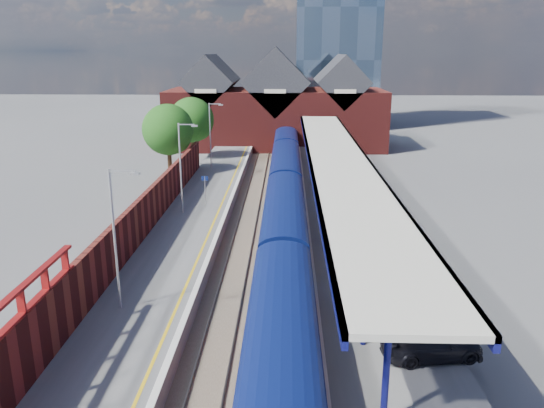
{
  "coord_description": "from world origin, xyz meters",
  "views": [
    {
      "loc": [
        1.66,
        -17.42,
        13.18
      ],
      "look_at": [
        0.58,
        19.12,
        2.6
      ],
      "focal_mm": 35.0,
      "sensor_mm": 36.0,
      "label": 1
    }
  ],
  "objects_px": {
    "lamp_post_c": "(182,163)",
    "lamp_post_d": "(211,132)",
    "train": "(285,189)",
    "parked_car_silver": "(388,253)",
    "parked_car_blue": "(371,236)",
    "platform_sign": "(205,186)",
    "parked_car_dark": "(432,344)",
    "lamp_post_b": "(117,231)",
    "parked_car_red": "(398,276)"
  },
  "relations": [
    {
      "from": "parked_car_blue",
      "to": "parked_car_dark",
      "type": "bearing_deg",
      "value": 178.59
    },
    {
      "from": "train",
      "to": "parked_car_silver",
      "type": "relative_size",
      "value": 14.21
    },
    {
      "from": "parked_car_silver",
      "to": "platform_sign",
      "type": "bearing_deg",
      "value": 45.36
    },
    {
      "from": "train",
      "to": "parked_car_blue",
      "type": "xyz_separation_m",
      "value": [
        5.64,
        -10.18,
        -0.51
      ]
    },
    {
      "from": "lamp_post_c",
      "to": "parked_car_silver",
      "type": "bearing_deg",
      "value": -36.01
    },
    {
      "from": "train",
      "to": "lamp_post_b",
      "type": "height_order",
      "value": "lamp_post_b"
    },
    {
      "from": "parked_car_dark",
      "to": "parked_car_blue",
      "type": "distance_m",
      "value": 13.16
    },
    {
      "from": "train",
      "to": "parked_car_blue",
      "type": "distance_m",
      "value": 11.65
    },
    {
      "from": "lamp_post_c",
      "to": "parked_car_silver",
      "type": "height_order",
      "value": "lamp_post_c"
    },
    {
      "from": "train",
      "to": "parked_car_dark",
      "type": "xyz_separation_m",
      "value": [
        6.18,
        -23.33,
        -0.52
      ]
    },
    {
      "from": "train",
      "to": "platform_sign",
      "type": "bearing_deg",
      "value": -168.08
    },
    {
      "from": "lamp_post_c",
      "to": "lamp_post_b",
      "type": "bearing_deg",
      "value": -90.0
    },
    {
      "from": "parked_car_red",
      "to": "parked_car_dark",
      "type": "distance_m",
      "value": 6.66
    },
    {
      "from": "lamp_post_c",
      "to": "parked_car_dark",
      "type": "bearing_deg",
      "value": -54.88
    },
    {
      "from": "lamp_post_d",
      "to": "parked_car_silver",
      "type": "bearing_deg",
      "value": -61.9
    },
    {
      "from": "lamp_post_b",
      "to": "parked_car_blue",
      "type": "height_order",
      "value": "lamp_post_b"
    },
    {
      "from": "platform_sign",
      "to": "parked_car_dark",
      "type": "xyz_separation_m",
      "value": [
        12.67,
        -21.96,
        -1.08
      ]
    },
    {
      "from": "train",
      "to": "parked_car_silver",
      "type": "height_order",
      "value": "train"
    },
    {
      "from": "platform_sign",
      "to": "parked_car_red",
      "type": "xyz_separation_m",
      "value": [
        12.6,
        -15.3,
        -1.01
      ]
    },
    {
      "from": "train",
      "to": "parked_car_blue",
      "type": "bearing_deg",
      "value": -61.01
    },
    {
      "from": "lamp_post_c",
      "to": "lamp_post_d",
      "type": "distance_m",
      "value": 16.0
    },
    {
      "from": "train",
      "to": "lamp_post_d",
      "type": "height_order",
      "value": "lamp_post_d"
    },
    {
      "from": "parked_car_red",
      "to": "parked_car_blue",
      "type": "height_order",
      "value": "parked_car_red"
    },
    {
      "from": "lamp_post_b",
      "to": "platform_sign",
      "type": "height_order",
      "value": "lamp_post_b"
    },
    {
      "from": "train",
      "to": "platform_sign",
      "type": "height_order",
      "value": "platform_sign"
    },
    {
      "from": "platform_sign",
      "to": "parked_car_blue",
      "type": "height_order",
      "value": "platform_sign"
    },
    {
      "from": "lamp_post_c",
      "to": "lamp_post_d",
      "type": "xyz_separation_m",
      "value": [
        0.0,
        16.0,
        0.0
      ]
    },
    {
      "from": "lamp_post_b",
      "to": "lamp_post_d",
      "type": "bearing_deg",
      "value": 90.0
    },
    {
      "from": "lamp_post_b",
      "to": "parked_car_dark",
      "type": "height_order",
      "value": "lamp_post_b"
    },
    {
      "from": "lamp_post_c",
      "to": "parked_car_red",
      "type": "height_order",
      "value": "lamp_post_c"
    },
    {
      "from": "train",
      "to": "parked_car_silver",
      "type": "distance_m",
      "value": 14.84
    },
    {
      "from": "lamp_post_b",
      "to": "parked_car_blue",
      "type": "xyz_separation_m",
      "value": [
        13.49,
        9.19,
        -3.38
      ]
    },
    {
      "from": "lamp_post_b",
      "to": "lamp_post_c",
      "type": "xyz_separation_m",
      "value": [
        0.0,
        16.0,
        0.0
      ]
    },
    {
      "from": "train",
      "to": "parked_car_red",
      "type": "height_order",
      "value": "train"
    },
    {
      "from": "parked_car_silver",
      "to": "parked_car_dark",
      "type": "height_order",
      "value": "parked_car_silver"
    },
    {
      "from": "platform_sign",
      "to": "parked_car_silver",
      "type": "relative_size",
      "value": 0.54
    },
    {
      "from": "lamp_post_c",
      "to": "parked_car_dark",
      "type": "distance_m",
      "value": 24.63
    },
    {
      "from": "lamp_post_b",
      "to": "parked_car_dark",
      "type": "distance_m",
      "value": 14.97
    },
    {
      "from": "lamp_post_d",
      "to": "parked_car_dark",
      "type": "xyz_separation_m",
      "value": [
        14.04,
        -35.96,
        -3.39
      ]
    },
    {
      "from": "lamp_post_c",
      "to": "platform_sign",
      "type": "height_order",
      "value": "lamp_post_c"
    },
    {
      "from": "train",
      "to": "lamp_post_c",
      "type": "distance_m",
      "value": 9.02
    },
    {
      "from": "train",
      "to": "platform_sign",
      "type": "relative_size",
      "value": 26.36
    },
    {
      "from": "platform_sign",
      "to": "train",
      "type": "bearing_deg",
      "value": 11.92
    },
    {
      "from": "lamp_post_c",
      "to": "parked_car_blue",
      "type": "bearing_deg",
      "value": -26.77
    },
    {
      "from": "platform_sign",
      "to": "parked_car_dark",
      "type": "bearing_deg",
      "value": -60.0
    },
    {
      "from": "lamp_post_b",
      "to": "parked_car_silver",
      "type": "bearing_deg",
      "value": 22.74
    },
    {
      "from": "lamp_post_b",
      "to": "parked_car_blue",
      "type": "bearing_deg",
      "value": 34.26
    },
    {
      "from": "lamp_post_d",
      "to": "parked_car_red",
      "type": "height_order",
      "value": "lamp_post_d"
    },
    {
      "from": "lamp_post_c",
      "to": "lamp_post_d",
      "type": "height_order",
      "value": "same"
    },
    {
      "from": "parked_car_silver",
      "to": "train",
      "type": "bearing_deg",
      "value": 23.62
    }
  ]
}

